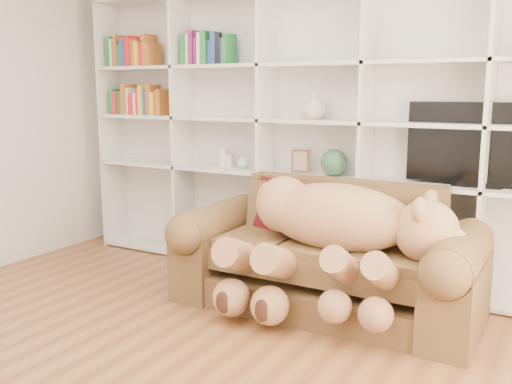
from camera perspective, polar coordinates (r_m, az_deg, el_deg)
The scene contains 12 objects.
wall_back at distance 4.84m, azimuth 6.80°, elevation 7.75°, with size 5.00×0.02×2.70m, color silver.
bookshelf at distance 4.82m, azimuth 3.49°, elevation 7.27°, with size 4.43×0.35×2.40m.
sofa at distance 4.13m, azimuth 7.04°, elevation -7.00°, with size 2.12×0.92×0.89m.
teddy_bear at distance 3.85m, azimuth 7.68°, elevation -3.96°, with size 1.55×0.86×0.90m.
throw_pillow at distance 4.36m, azimuth 2.46°, elevation -1.54°, with size 0.42×0.14×0.42m, color #5E1015.
tv at distance 4.37m, azimuth 21.52°, elevation 4.37°, with size 1.02×0.18×0.60m.
picture_frame at distance 4.74m, azimuth 4.50°, elevation 3.13°, with size 0.15×0.03×0.19m, color brown.
green_vase at distance 4.63m, azimuth 7.79°, elevation 2.94°, with size 0.22×0.22×0.22m, color #2E5A3E.
figurine_tall at distance 5.12m, azimuth -3.31°, elevation 3.46°, with size 0.09×0.09×0.17m, color beige.
figurine_short at distance 5.09m, azimuth -2.76°, elevation 3.14°, with size 0.07×0.07×0.12m, color beige.
snow_globe at distance 5.01m, azimuth -1.33°, elevation 2.94°, with size 0.10×0.10×0.10m, color white.
shelf_vase at distance 4.67m, azimuth 5.71°, elevation 8.59°, with size 0.21×0.21×0.22m, color beige.
Camera 1 is at (1.88, -1.96, 1.55)m, focal length 40.00 mm.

